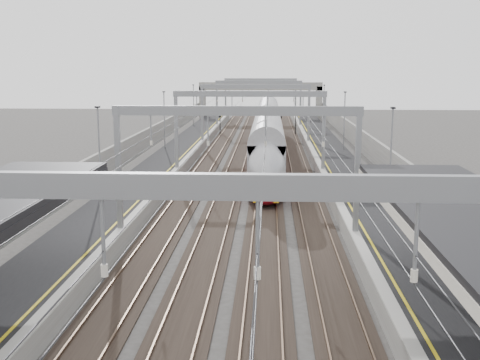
# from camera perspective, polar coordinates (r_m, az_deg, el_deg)

# --- Properties ---
(platform_left) EXTENTS (4.00, 120.00, 1.00)m
(platform_left) POSITION_cam_1_polar(r_m,az_deg,el_deg) (55.71, -7.24, 1.20)
(platform_left) COLOR black
(platform_left) RESTS_ON ground
(platform_right) EXTENTS (4.00, 120.00, 1.00)m
(platform_right) POSITION_cam_1_polar(r_m,az_deg,el_deg) (55.21, 9.34, 1.06)
(platform_right) COLOR black
(platform_right) RESTS_ON ground
(tracks) EXTENTS (11.40, 140.00, 0.20)m
(tracks) POSITION_cam_1_polar(r_m,az_deg,el_deg) (54.96, 1.01, 0.68)
(tracks) COLOR black
(tracks) RESTS_ON ground
(overhead_line) EXTENTS (13.00, 140.00, 6.60)m
(overhead_line) POSITION_cam_1_polar(r_m,az_deg,el_deg) (60.84, 1.23, 7.43)
(overhead_line) COLOR gray
(overhead_line) RESTS_ON platform_left
(overbridge) EXTENTS (22.00, 2.20, 6.90)m
(overbridge) POSITION_cam_1_polar(r_m,az_deg,el_deg) (109.20, 1.96, 8.42)
(overbridge) COLOR slate
(overbridge) RESTS_ON ground
(wall_left) EXTENTS (0.30, 120.00, 3.20)m
(wall_left) POSITION_cam_1_polar(r_m,az_deg,el_deg) (56.19, -10.49, 2.32)
(wall_left) COLOR slate
(wall_left) RESTS_ON ground
(wall_right) EXTENTS (0.30, 120.00, 3.20)m
(wall_right) POSITION_cam_1_polar(r_m,az_deg,el_deg) (55.50, 12.66, 2.14)
(wall_right) COLOR slate
(wall_right) RESTS_ON ground
(train) EXTENTS (2.77, 50.40, 4.37)m
(train) POSITION_cam_1_polar(r_m,az_deg,el_deg) (63.53, 2.63, 3.93)
(train) COLOR maroon
(train) RESTS_ON ground
(signal_green) EXTENTS (0.32, 0.32, 3.48)m
(signal_green) POSITION_cam_1_polar(r_m,az_deg,el_deg) (83.95, -1.91, 5.76)
(signal_green) COLOR black
(signal_green) RESTS_ON ground
(signal_red_near) EXTENTS (0.32, 0.32, 3.48)m
(signal_red_near) POSITION_cam_1_polar(r_m,az_deg,el_deg) (82.29, 3.88, 5.65)
(signal_red_near) COLOR black
(signal_red_near) RESTS_ON ground
(signal_red_far) EXTENTS (0.32, 0.32, 3.48)m
(signal_red_far) POSITION_cam_1_polar(r_m,az_deg,el_deg) (86.56, 5.30, 5.87)
(signal_red_far) COLOR black
(signal_red_far) RESTS_ON ground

